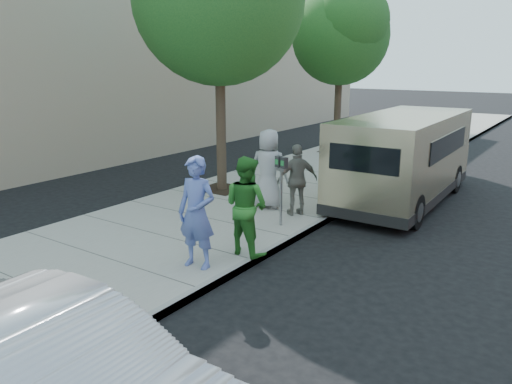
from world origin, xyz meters
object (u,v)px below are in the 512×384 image
(tree_far, at_px, (342,31))
(person_officer, at_px, (197,213))
(van, at_px, (405,157))
(person_striped_polo, at_px, (297,180))
(parking_meter, at_px, (281,176))
(person_gray_shirt, at_px, (269,169))
(person_green_shirt, at_px, (246,206))

(tree_far, bearing_deg, person_officer, -75.81)
(van, distance_m, person_officer, 7.02)
(tree_far, height_order, person_striped_polo, tree_far)
(person_striped_polo, bearing_deg, parking_meter, 46.31)
(tree_far, distance_m, person_gray_shirt, 9.45)
(person_officer, height_order, person_green_shirt, person_officer)
(person_officer, relative_size, person_green_shirt, 1.06)
(person_gray_shirt, bearing_deg, person_green_shirt, 99.75)
(tree_far, bearing_deg, van, -50.10)
(parking_meter, xyz_separation_m, person_gray_shirt, (-1.01, 1.05, -0.14))
(parking_meter, xyz_separation_m, person_officer, (0.00, -2.84, -0.13))
(tree_far, relative_size, person_officer, 3.22)
(van, distance_m, person_gray_shirt, 3.86)
(van, bearing_deg, person_officer, -102.80)
(person_gray_shirt, bearing_deg, tree_far, -91.58)
(tree_far, xyz_separation_m, person_gray_shirt, (2.10, -8.42, -3.74))
(van, xyz_separation_m, person_gray_shirt, (-2.45, -2.98, -0.11))
(van, height_order, person_green_shirt, van)
(parking_meter, height_order, person_gray_shirt, person_gray_shirt)
(parking_meter, relative_size, person_striped_polo, 0.92)
(van, distance_m, person_striped_polo, 3.49)
(parking_meter, height_order, person_striped_polo, person_striped_polo)
(person_green_shirt, bearing_deg, person_officer, 77.31)
(person_green_shirt, bearing_deg, tree_far, -67.27)
(person_gray_shirt, height_order, person_striped_polo, person_gray_shirt)
(person_green_shirt, bearing_deg, person_gray_shirt, -58.96)
(van, xyz_separation_m, person_green_shirt, (-1.10, -5.85, -0.16))
(person_striped_polo, bearing_deg, person_green_shirt, 49.08)
(tree_far, distance_m, parking_meter, 10.60)
(person_green_shirt, xyz_separation_m, person_striped_polo, (-0.45, 2.73, -0.09))
(tree_far, xyz_separation_m, person_striped_polo, (3.01, -8.56, -3.88))
(parking_meter, relative_size, person_gray_shirt, 0.79)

